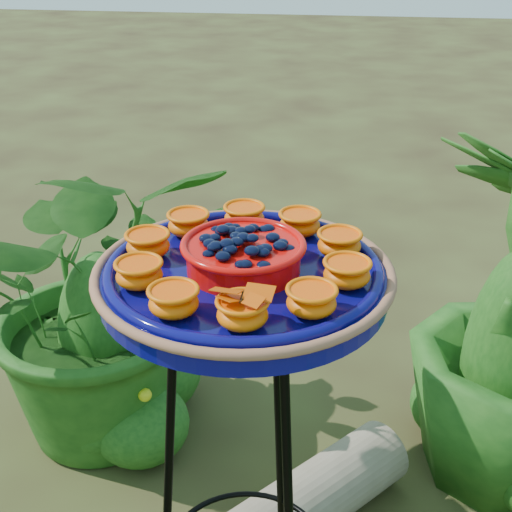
# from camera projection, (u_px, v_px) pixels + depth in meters

# --- Properties ---
(tripod_stand) EXTENTS (0.44, 0.44, 0.95)m
(tripod_stand) POSITION_uv_depth(u_px,v_px,m) (245.00, 463.00, 1.37)
(tripod_stand) COLOR black
(tripod_stand) RESTS_ON ground
(feeder_dish) EXTENTS (0.62, 0.62, 0.11)m
(feeder_dish) POSITION_uv_depth(u_px,v_px,m) (244.00, 271.00, 1.19)
(feeder_dish) COLOR #08075B
(feeder_dish) RESTS_ON tripod_stand
(driftwood_log) EXTENTS (0.51, 0.53, 0.18)m
(driftwood_log) POSITION_uv_depth(u_px,v_px,m) (318.00, 495.00, 1.95)
(driftwood_log) COLOR gray
(driftwood_log) RESTS_ON ground
(shrub_back_left) EXTENTS (1.07, 0.99, 0.99)m
(shrub_back_left) POSITION_uv_depth(u_px,v_px,m) (101.00, 293.00, 2.14)
(shrub_back_left) COLOR #174713
(shrub_back_left) RESTS_ON ground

